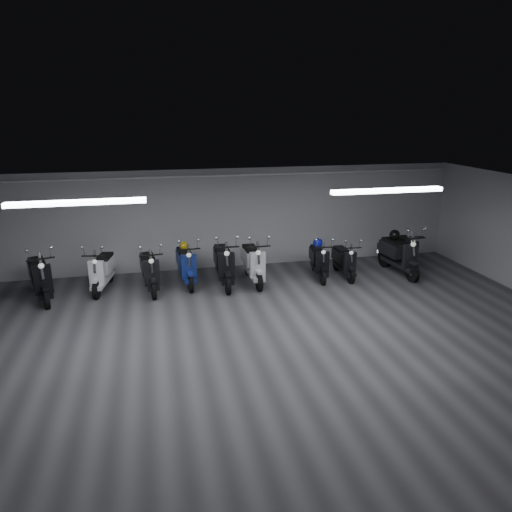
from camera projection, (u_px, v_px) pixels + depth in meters
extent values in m
cube|color=#3D3C3F|center=(254.00, 350.00, 8.80)|extent=(14.00, 10.00, 0.01)
cube|color=gray|center=(254.00, 202.00, 7.97)|extent=(14.00, 10.00, 0.01)
cube|color=#A5A5A7|center=(216.00, 219.00, 13.05)|extent=(14.00, 0.01, 2.80)
cube|color=#A5A5A7|center=(389.00, 492.00, 3.72)|extent=(14.00, 0.01, 2.80)
cube|color=white|center=(77.00, 203.00, 8.30)|extent=(2.40, 0.18, 0.08)
cube|color=white|center=(387.00, 191.00, 9.54)|extent=(2.40, 0.18, 0.08)
cylinder|color=white|center=(215.00, 176.00, 12.61)|extent=(13.60, 0.05, 0.05)
sphere|color=#B99B0A|center=(184.00, 246.00, 12.10)|extent=(0.23, 0.23, 0.23)
sphere|color=#0E139A|center=(318.00, 243.00, 12.59)|extent=(0.26, 0.26, 0.26)
sphere|color=black|center=(395.00, 235.00, 12.83)|extent=(0.29, 0.29, 0.29)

